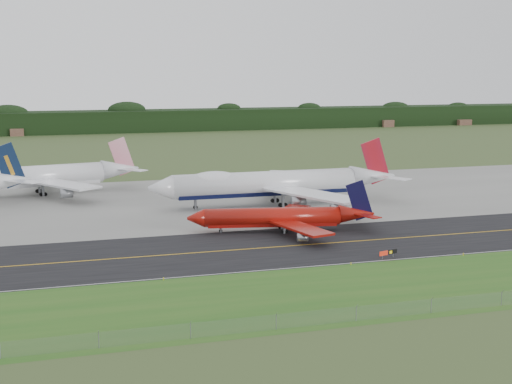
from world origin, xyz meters
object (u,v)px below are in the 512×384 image
Objects in this scene: jet_ba_747 at (274,183)px; taxiway_sign at (388,253)px; jet_red_737 at (283,217)px; jet_star_tail at (40,177)px.

taxiway_sign is at bearing -85.16° from jet_ba_747.
jet_ba_747 reaches higher than taxiway_sign.
jet_ba_747 is 1.63× the size of jet_red_737.
jet_ba_747 reaches higher than jet_red_737.
jet_star_tail reaches higher than jet_red_737.
jet_ba_747 is 30.78m from jet_red_737.
jet_ba_747 is 57.26m from taxiway_sign.
taxiway_sign is (4.81, -56.86, -4.78)m from jet_ba_747.
jet_ba_747 is 1.16× the size of jet_star_tail.
jet_ba_747 is at bearing -29.96° from jet_star_tail.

